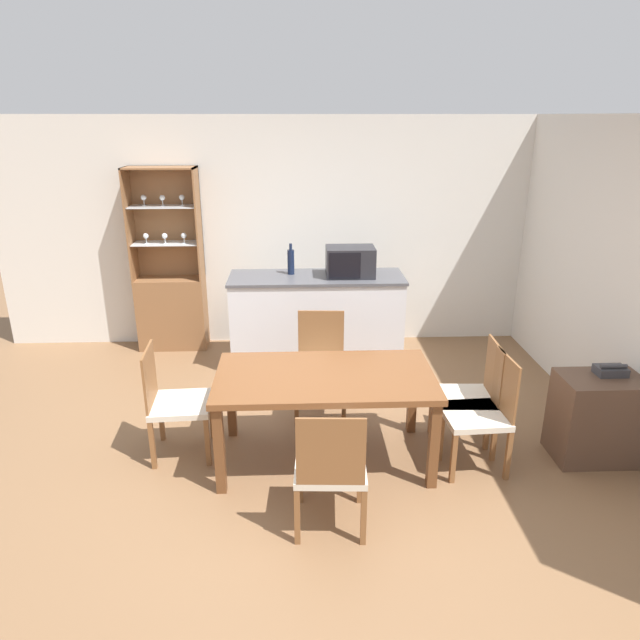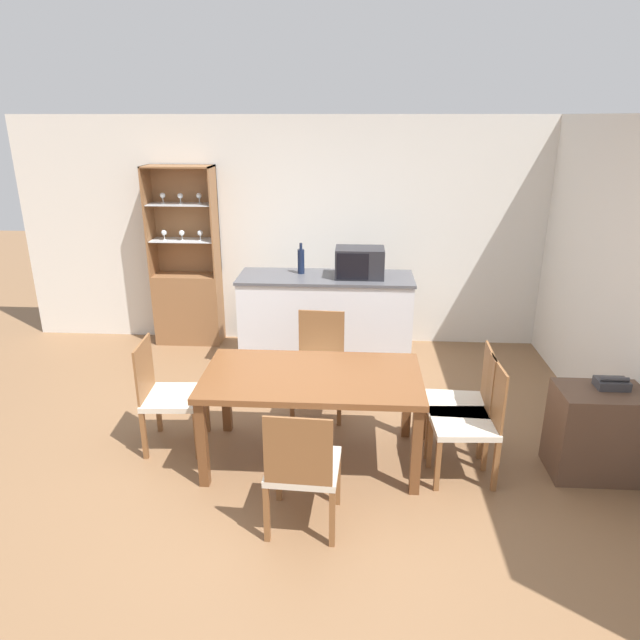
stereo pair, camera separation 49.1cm
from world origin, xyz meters
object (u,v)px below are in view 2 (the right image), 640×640
object	(u,v)px
dining_chair_side_left_far	(168,395)
dining_table	(312,384)
display_cabinet	(188,293)
wine_bottle	(301,261)
dining_chair_head_near	(302,467)
microwave	(360,263)
telephone	(612,383)
dining_chair_side_right_far	(463,403)
dining_chair_side_right_near	(470,420)
side_cabinet	(596,432)
dining_chair_head_far	(319,364)

from	to	relation	value
dining_chair_side_left_far	dining_table	bearing A→B (deg)	80.22
display_cabinet	dining_table	size ratio (longest dim) A/B	1.25
display_cabinet	wine_bottle	distance (m)	1.53
dining_chair_head_near	microwave	world-z (taller)	microwave
dining_table	telephone	world-z (taller)	telephone
dining_chair_side_left_far	wine_bottle	world-z (taller)	wine_bottle
display_cabinet	dining_chair_side_right_far	xyz separation A→B (m)	(2.78, -2.25, -0.14)
dining_chair_side_right_far	dining_chair_side_right_near	distance (m)	0.26
display_cabinet	dining_table	xyz separation A→B (m)	(1.62, -2.39, 0.05)
dining_chair_side_left_far	telephone	distance (m)	3.34
dining_chair_side_right_far	side_cabinet	world-z (taller)	dining_chair_side_right_far
dining_chair_side_left_far	dining_chair_side_right_far	xyz separation A→B (m)	(2.32, 0.00, 0.00)
dining_table	dining_chair_side_left_far	size ratio (longest dim) A/B	1.82
telephone	microwave	bearing A→B (deg)	134.65
dining_chair_side_right_far	wine_bottle	bearing A→B (deg)	40.71
dining_table	side_cabinet	distance (m)	2.11
display_cabinet	wine_bottle	world-z (taller)	display_cabinet
microwave	telephone	size ratio (longest dim) A/B	2.21
telephone	dining_chair_side_right_near	bearing A→B (deg)	-173.06
dining_chair_side_left_far	microwave	bearing A→B (deg)	135.13
display_cabinet	dining_table	bearing A→B (deg)	-55.75
dining_chair_side_right_near	dining_chair_side_left_far	bearing A→B (deg)	80.41
display_cabinet	dining_chair_side_right_near	distance (m)	3.76
dining_chair_side_right_far	telephone	world-z (taller)	dining_chair_side_right_far
dining_chair_head_far	dining_chair_side_left_far	bearing A→B (deg)	33.04
wine_bottle	telephone	xyz separation A→B (m)	(2.43, -1.94, -0.39)
dining_chair_side_right_far	dining_chair_side_right_near	size ratio (longest dim) A/B	1.00
dining_chair_head_near	wine_bottle	bearing A→B (deg)	98.36
dining_chair_side_right_near	wine_bottle	world-z (taller)	wine_bottle
dining_chair_head_far	microwave	bearing A→B (deg)	-105.04
dining_chair_head_far	side_cabinet	world-z (taller)	dining_chair_head_far
microwave	wine_bottle	xyz separation A→B (m)	(-0.61, 0.10, -0.02)
dining_chair_side_left_far	side_cabinet	distance (m)	3.26
display_cabinet	telephone	size ratio (longest dim) A/B	9.11
dining_chair_head_far	wine_bottle	distance (m)	1.34
side_cabinet	telephone	distance (m)	0.39
wine_bottle	microwave	bearing A→B (deg)	-9.62
dining_chair_side_right_far	side_cabinet	distance (m)	0.96
dining_table	dining_chair_head_far	distance (m)	0.81
display_cabinet	dining_chair_head_far	xyz separation A→B (m)	(1.63, -1.59, -0.14)
dining_chair_head_far	side_cabinet	xyz separation A→B (m)	(2.09, -0.85, -0.11)
dining_chair_side_left_far	telephone	world-z (taller)	dining_chair_side_left_far
microwave	side_cabinet	distance (m)	2.69
display_cabinet	dining_chair_head_near	xyz separation A→B (m)	(1.62, -3.18, -0.14)
dining_chair_side_left_far	dining_chair_head_near	bearing A→B (deg)	48.06
side_cabinet	dining_chair_side_right_near	bearing A→B (deg)	-175.60
dining_chair_head_near	microwave	size ratio (longest dim) A/B	1.82
dining_chair_head_near	wine_bottle	distance (m)	2.82
dining_chair_side_left_far	dining_chair_side_right_far	size ratio (longest dim) A/B	1.00
dining_chair_side_right_near	side_cabinet	distance (m)	0.94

